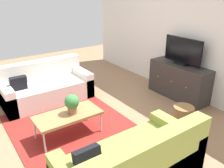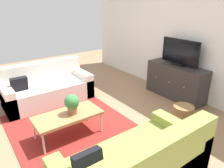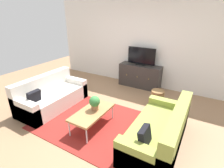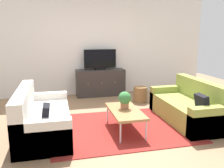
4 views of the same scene
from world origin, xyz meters
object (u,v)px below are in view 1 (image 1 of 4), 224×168
(potted_plant, at_px, (72,103))
(wicker_basket, at_px, (183,117))
(flat_screen_tv, at_px, (183,51))
(couch_right_side, at_px, (135,167))
(tv_console, at_px, (179,81))
(couch_left_side, at_px, (45,88))
(coffee_table, at_px, (68,116))

(potted_plant, xyz_separation_m, wicker_basket, (0.88, 1.59, -0.37))
(flat_screen_tv, bearing_deg, potted_plant, -90.54)
(couch_right_side, relative_size, tv_console, 1.32)
(potted_plant, bearing_deg, flat_screen_tv, 89.46)
(couch_left_side, bearing_deg, flat_screen_tv, 57.90)
(potted_plant, relative_size, tv_console, 0.23)
(tv_console, bearing_deg, wicker_basket, -45.92)
(tv_console, bearing_deg, couch_right_side, -60.08)
(tv_console, relative_size, wicker_basket, 3.43)
(couch_left_side, relative_size, tv_console, 1.32)
(coffee_table, bearing_deg, flat_screen_tv, 89.18)
(couch_right_side, bearing_deg, tv_console, 119.92)
(potted_plant, bearing_deg, wicker_basket, 61.05)
(potted_plant, distance_m, wicker_basket, 1.86)
(tv_console, xyz_separation_m, flat_screen_tv, (0.00, 0.02, 0.64))
(coffee_table, xyz_separation_m, potted_plant, (0.01, 0.08, 0.20))
(wicker_basket, bearing_deg, tv_console, 134.08)
(couch_left_side, relative_size, couch_right_side, 1.00)
(tv_console, distance_m, wicker_basket, 1.24)
(potted_plant, bearing_deg, couch_right_side, 4.27)
(coffee_table, bearing_deg, tv_console, 89.17)
(couch_right_side, bearing_deg, couch_left_side, 180.00)
(flat_screen_tv, relative_size, wicker_basket, 2.28)
(coffee_table, distance_m, potted_plant, 0.22)
(wicker_basket, bearing_deg, flat_screen_tv, 133.44)
(coffee_table, relative_size, potted_plant, 3.31)
(couch_right_side, distance_m, wicker_basket, 1.58)
(couch_left_side, bearing_deg, wicker_basket, 32.25)
(flat_screen_tv, bearing_deg, couch_left_side, -122.10)
(coffee_table, bearing_deg, wicker_basket, 61.88)
(couch_left_side, xyz_separation_m, potted_plant, (1.48, -0.10, 0.29))
(couch_right_side, relative_size, coffee_table, 1.71)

